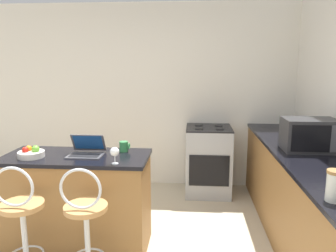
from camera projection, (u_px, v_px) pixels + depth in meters
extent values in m
cube|color=silver|center=(141.00, 96.00, 4.74)|extent=(12.00, 0.06, 2.60)
cube|color=olive|center=(79.00, 204.00, 3.13)|extent=(1.32, 0.58, 0.89)
cube|color=black|center=(76.00, 157.00, 3.04)|extent=(1.35, 0.61, 0.03)
cube|color=olive|center=(302.00, 198.00, 3.26)|extent=(0.62, 2.99, 0.89)
cube|color=black|center=(306.00, 153.00, 3.17)|extent=(0.65, 3.02, 0.03)
cylinder|color=silver|center=(25.00, 244.00, 2.65)|extent=(0.04, 0.04, 0.64)
cylinder|color=#B7844C|center=(22.00, 205.00, 2.59)|extent=(0.34, 0.34, 0.04)
torus|color=silver|center=(13.00, 187.00, 2.46)|extent=(0.32, 0.02, 0.32)
cylinder|color=silver|center=(88.00, 246.00, 2.61)|extent=(0.04, 0.04, 0.64)
cylinder|color=#B7844C|center=(86.00, 208.00, 2.55)|extent=(0.34, 0.34, 0.04)
torus|color=silver|center=(80.00, 189.00, 2.42)|extent=(0.32, 0.02, 0.32)
cube|color=#47474C|center=(85.00, 156.00, 3.01)|extent=(0.32, 0.20, 0.01)
cube|color=black|center=(84.00, 156.00, 2.99)|extent=(0.27, 0.11, 0.00)
cube|color=#47474C|center=(88.00, 143.00, 3.10)|extent=(0.32, 0.10, 0.17)
cube|color=#19478C|center=(88.00, 142.00, 3.09)|extent=(0.28, 0.08, 0.14)
cube|color=#2D2D30|center=(309.00, 135.00, 3.18)|extent=(0.50, 0.34, 0.31)
cube|color=black|center=(311.00, 139.00, 3.01)|extent=(0.35, 0.01, 0.25)
cube|color=#4C4C51|center=(336.00, 139.00, 3.00)|extent=(0.10, 0.01, 0.25)
cube|color=#9EA3A8|center=(208.00, 161.00, 4.48)|extent=(0.60, 0.60, 0.91)
cube|color=black|center=(209.00, 171.00, 4.18)|extent=(0.51, 0.01, 0.41)
cube|color=black|center=(209.00, 128.00, 4.39)|extent=(0.60, 0.60, 0.02)
cylinder|color=black|center=(199.00, 128.00, 4.28)|extent=(0.11, 0.11, 0.01)
cylinder|color=black|center=(220.00, 129.00, 4.26)|extent=(0.11, 0.11, 0.01)
cylinder|color=black|center=(199.00, 125.00, 4.52)|extent=(0.11, 0.11, 0.01)
cylinder|color=black|center=(219.00, 125.00, 4.49)|extent=(0.11, 0.11, 0.01)
cylinder|color=white|center=(297.00, 136.00, 3.63)|extent=(0.08, 0.08, 0.10)
torus|color=white|center=(302.00, 136.00, 3.62)|extent=(0.01, 0.06, 0.06)
cylinder|color=silver|center=(335.00, 187.00, 2.01)|extent=(0.10, 0.10, 0.18)
cylinder|color=olive|center=(336.00, 172.00, 1.99)|extent=(0.11, 0.11, 0.02)
cylinder|color=silver|center=(31.00, 154.00, 2.97)|extent=(0.23, 0.23, 0.05)
sphere|color=red|center=(25.00, 150.00, 2.95)|extent=(0.06, 0.06, 0.06)
sphere|color=orange|center=(29.00, 149.00, 2.99)|extent=(0.06, 0.06, 0.06)
sphere|color=#66B233|center=(36.00, 149.00, 2.96)|extent=(0.07, 0.07, 0.07)
cylinder|color=#338447|center=(124.00, 146.00, 3.17)|extent=(0.08, 0.08, 0.10)
torus|color=#338447|center=(129.00, 146.00, 3.16)|extent=(0.01, 0.06, 0.06)
cylinder|color=silver|center=(115.00, 164.00, 2.78)|extent=(0.06, 0.06, 0.00)
cylinder|color=silver|center=(115.00, 159.00, 2.77)|extent=(0.01, 0.01, 0.07)
sphere|color=silver|center=(115.00, 152.00, 2.76)|extent=(0.08, 0.08, 0.08)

